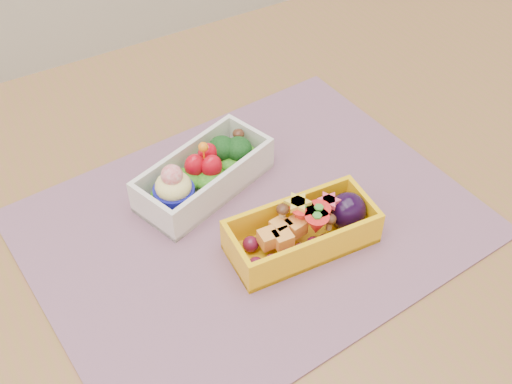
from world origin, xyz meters
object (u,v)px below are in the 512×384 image
table (292,271)px  bento_yellow (305,230)px  bento_white (203,174)px  placemat (252,223)px

table → bento_yellow: (-0.02, -0.04, 0.12)m
table → bento_white: bearing=130.2°
table → bento_yellow: bearing=-110.8°
placemat → bento_white: size_ratio=2.64×
bento_white → table: bearing=-68.8°
table → placemat: size_ratio=2.68×
placemat → bento_yellow: bearing=-58.6°
table → bento_white: bento_white is taller
bento_white → bento_yellow: (0.05, -0.12, -0.00)m
placemat → bento_white: (-0.02, 0.07, 0.02)m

